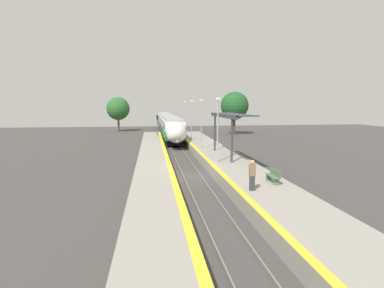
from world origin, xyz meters
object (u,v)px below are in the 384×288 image
platform_bench (274,175)px  railway_signal (157,125)px  lamppost_near (218,125)px  lamppost_far (192,117)px  person_waiting (252,175)px  lamppost_mid (201,120)px  lamppost_farthest (185,115)px  train (167,123)px

platform_bench → railway_signal: railway_signal is taller
lamppost_near → lamppost_far: bearing=90.0°
lamppost_far → lamppost_near: bearing=-90.0°
person_waiting → lamppost_far: size_ratio=0.32×
lamppost_mid → lamppost_farthest: 17.05m
lamppost_mid → lamppost_farthest: same height
railway_signal → lamppost_near: lamppost_near is taller
person_waiting → lamppost_mid: (-0.04, 17.55, 2.25)m
platform_bench → lamppost_near: bearing=105.2°
train → railway_signal: size_ratio=11.08×
railway_signal → lamppost_near: 24.45m
railway_signal → lamppost_farthest: size_ratio=0.75×
lamppost_far → railway_signal: bearing=124.3°
lamppost_near → lamppost_mid: size_ratio=1.00×
railway_signal → lamppost_farthest: 5.21m
lamppost_far → platform_bench: bearing=-85.3°
lamppost_near → lamppost_farthest: size_ratio=1.00×
lamppost_far → lamppost_farthest: 8.52m
train → platform_bench: (4.51, -42.61, -0.87)m
platform_bench → lamppost_mid: bearing=97.2°
platform_bench → lamppost_near: size_ratio=0.29×
platform_bench → lamppost_far: 24.76m
platform_bench → lamppost_near: 8.21m
platform_bench → lamppost_near: (-2.03, 7.48, 2.73)m
train → lamppost_mid: lamppost_mid is taller
railway_signal → platform_bench: bearing=-77.9°
lamppost_far → lamppost_farthest: (0.00, 8.52, 0.00)m
train → lamppost_far: size_ratio=8.31×
lamppost_far → person_waiting: bearing=-89.9°
train → person_waiting: bearing=-86.7°
person_waiting → lamppost_near: (-0.04, 9.03, 2.25)m
railway_signal → lamppost_near: size_ratio=0.75×
train → platform_bench: bearing=-84.0°
train → lamppost_farthest: bearing=-75.5°
lamppost_farthest → train: bearing=104.5°
platform_bench → lamppost_farthest: size_ratio=0.29×
train → lamppost_mid: (2.48, -26.61, 1.86)m
person_waiting → platform_bench: bearing=38.0°
train → lamppost_farthest: size_ratio=8.31×
platform_bench → lamppost_farthest: (-2.03, 33.05, 2.73)m
train → platform_bench: size_ratio=28.50×
lamppost_mid → train: bearing=95.3°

